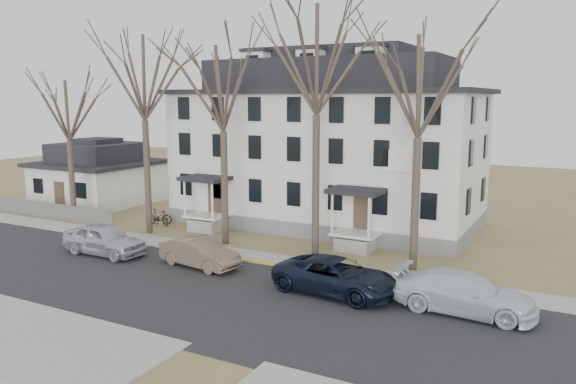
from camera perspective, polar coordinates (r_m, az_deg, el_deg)
The scene contains 18 objects.
ground at distance 23.93m, azimuth -9.83°, elevation -11.89°, with size 120.00×120.00×0.00m, color olive.
main_road at distance 25.43m, azimuth -7.02°, elevation -10.51°, with size 120.00×10.00×0.04m, color #27272A.
far_sidewalk at distance 30.27m, azimuth -0.42°, elevation -7.14°, with size 120.00×2.00×0.08m, color #A09F97.
yellow_curb at distance 27.52m, azimuth 7.95°, elevation -8.96°, with size 14.00×0.25×0.06m, color gold.
boarding_house at distance 38.95m, azimuth 4.02°, elevation 4.64°, with size 20.80×12.36×12.05m.
small_house at distance 49.48m, azimuth -18.67°, elevation 1.55°, with size 8.70×8.70×5.00m.
fence at distance 44.93m, azimuth -23.67°, elevation -2.43°, with size 14.00×0.06×1.20m, color gray.
tree_far_left at distance 36.94m, azimuth -14.52°, elevation 11.81°, with size 8.40×8.40×13.72m.
tree_mid_left at distance 33.17m, azimuth -6.66°, elevation 11.05°, with size 7.80×7.80×12.74m.
tree_center at distance 30.24m, azimuth 2.95°, elevation 14.07°, with size 9.00×9.00×14.70m.
tree_mid_right at distance 28.25m, azimuth 13.26°, elevation 11.14°, with size 7.80×7.80×12.74m.
tree_bungalow at distance 41.95m, azimuth -21.52°, elevation 8.10°, with size 6.60×6.60×10.78m.
car_silver at distance 33.02m, azimuth -18.14°, elevation -4.67°, with size 2.02×5.03×1.71m, color silver.
car_tan at distance 29.54m, azimuth -8.97°, elevation -6.17°, with size 1.58×4.55×1.50m, color #745C4E.
car_navy at distance 25.41m, azimuth 4.92°, elevation -8.59°, with size 2.64×5.72×1.59m, color black.
car_white at distance 24.26m, azimuth 17.49°, elevation -9.83°, with size 2.31×5.68×1.65m, color silver.
bicycle_left at distance 39.51m, azimuth -12.79°, elevation -2.80°, with size 0.54×1.56×0.82m, color black.
bicycle_right at distance 39.77m, azimuth -12.99°, elevation -2.52°, with size 0.52×1.83×1.10m, color black.
Camera 1 is at (13.89, -17.45, 8.68)m, focal length 35.00 mm.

